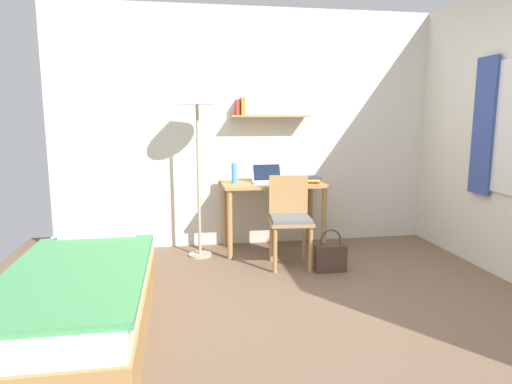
{
  "coord_description": "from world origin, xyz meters",
  "views": [
    {
      "loc": [
        -0.83,
        -2.96,
        1.45
      ],
      "look_at": [
        -0.25,
        0.51,
        0.85
      ],
      "focal_mm": 31.53,
      "sensor_mm": 36.0,
      "label": 1
    }
  ],
  "objects_px": {
    "desk_chair": "(290,216)",
    "water_bottle": "(234,173)",
    "bed": "(82,298)",
    "desk": "(273,195)",
    "laptop": "(267,178)",
    "standing_lamp": "(197,102)",
    "book_stack": "(311,179)",
    "handbag": "(330,257)"
  },
  "relations": [
    {
      "from": "handbag",
      "to": "book_stack",
      "type": "bearing_deg",
      "value": 89.59
    },
    {
      "from": "desk",
      "to": "standing_lamp",
      "type": "bearing_deg",
      "value": -172.79
    },
    {
      "from": "handbag",
      "to": "desk",
      "type": "bearing_deg",
      "value": 116.95
    },
    {
      "from": "water_bottle",
      "to": "book_stack",
      "type": "xyz_separation_m",
      "value": [
        0.82,
        -0.07,
        -0.07
      ]
    },
    {
      "from": "laptop",
      "to": "water_bottle",
      "type": "height_order",
      "value": "water_bottle"
    },
    {
      "from": "bed",
      "to": "water_bottle",
      "type": "bearing_deg",
      "value": 53.32
    },
    {
      "from": "bed",
      "to": "desk",
      "type": "bearing_deg",
      "value": 45.0
    },
    {
      "from": "bed",
      "to": "desk",
      "type": "height_order",
      "value": "desk"
    },
    {
      "from": "bed",
      "to": "laptop",
      "type": "distance_m",
      "value": 2.36
    },
    {
      "from": "desk_chair",
      "to": "standing_lamp",
      "type": "xyz_separation_m",
      "value": [
        -0.86,
        0.42,
        1.1
      ]
    },
    {
      "from": "desk",
      "to": "book_stack",
      "type": "distance_m",
      "value": 0.44
    },
    {
      "from": "desk",
      "to": "book_stack",
      "type": "bearing_deg",
      "value": -8.48
    },
    {
      "from": "standing_lamp",
      "to": "laptop",
      "type": "xyz_separation_m",
      "value": [
        0.73,
        0.11,
        -0.79
      ]
    },
    {
      "from": "laptop",
      "to": "standing_lamp",
      "type": "bearing_deg",
      "value": -171.68
    },
    {
      "from": "bed",
      "to": "water_bottle",
      "type": "height_order",
      "value": "water_bottle"
    },
    {
      "from": "desk",
      "to": "laptop",
      "type": "distance_m",
      "value": 0.19
    },
    {
      "from": "bed",
      "to": "desk",
      "type": "relative_size",
      "value": 1.84
    },
    {
      "from": "water_bottle",
      "to": "book_stack",
      "type": "bearing_deg",
      "value": -4.57
    },
    {
      "from": "desk_chair",
      "to": "water_bottle",
      "type": "distance_m",
      "value": 0.8
    },
    {
      "from": "laptop",
      "to": "book_stack",
      "type": "xyz_separation_m",
      "value": [
        0.46,
        -0.07,
        -0.02
      ]
    },
    {
      "from": "desk",
      "to": "standing_lamp",
      "type": "distance_m",
      "value": 1.26
    },
    {
      "from": "desk_chair",
      "to": "book_stack",
      "type": "bearing_deg",
      "value": 53.85
    },
    {
      "from": "desk",
      "to": "handbag",
      "type": "distance_m",
      "value": 0.99
    },
    {
      "from": "desk",
      "to": "laptop",
      "type": "xyz_separation_m",
      "value": [
        -0.06,
        0.01,
        0.19
      ]
    },
    {
      "from": "book_stack",
      "to": "handbag",
      "type": "distance_m",
      "value": 0.96
    },
    {
      "from": "laptop",
      "to": "handbag",
      "type": "bearing_deg",
      "value": -59.85
    },
    {
      "from": "book_stack",
      "to": "handbag",
      "type": "height_order",
      "value": "book_stack"
    },
    {
      "from": "bed",
      "to": "handbag",
      "type": "bearing_deg",
      "value": 23.2
    },
    {
      "from": "desk_chair",
      "to": "standing_lamp",
      "type": "bearing_deg",
      "value": 153.9
    },
    {
      "from": "desk",
      "to": "handbag",
      "type": "height_order",
      "value": "desk"
    },
    {
      "from": "book_stack",
      "to": "bed",
      "type": "bearing_deg",
      "value": -142.17
    },
    {
      "from": "desk_chair",
      "to": "handbag",
      "type": "relative_size",
      "value": 2.14
    },
    {
      "from": "handbag",
      "to": "water_bottle",
      "type": "bearing_deg",
      "value": 136.1
    },
    {
      "from": "water_bottle",
      "to": "desk",
      "type": "bearing_deg",
      "value": -0.78
    },
    {
      "from": "bed",
      "to": "handbag",
      "type": "height_order",
      "value": "bed"
    },
    {
      "from": "bed",
      "to": "water_bottle",
      "type": "relative_size",
      "value": 9.3
    },
    {
      "from": "standing_lamp",
      "to": "water_bottle",
      "type": "relative_size",
      "value": 8.28
    },
    {
      "from": "desk_chair",
      "to": "desk",
      "type": "bearing_deg",
      "value": 96.81
    },
    {
      "from": "desk",
      "to": "water_bottle",
      "type": "xyz_separation_m",
      "value": [
        -0.42,
        0.01,
        0.24
      ]
    },
    {
      "from": "standing_lamp",
      "to": "book_stack",
      "type": "distance_m",
      "value": 1.44
    },
    {
      "from": "water_bottle",
      "to": "book_stack",
      "type": "relative_size",
      "value": 0.86
    },
    {
      "from": "bed",
      "to": "book_stack",
      "type": "bearing_deg",
      "value": 37.83
    }
  ]
}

